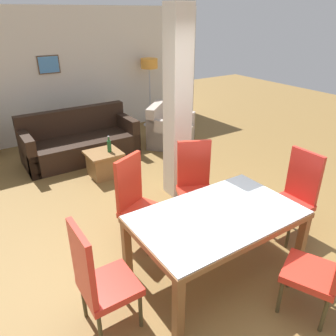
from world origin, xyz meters
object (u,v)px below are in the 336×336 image
dining_chair_head_right (295,193)px  dining_chair_head_left (98,278)px  armchair (169,132)px  dining_table (217,225)px  sofa (80,143)px  dining_chair_near_right (325,265)px  coffee_table (104,163)px  dining_chair_far_left (137,199)px  floor_lamp (149,69)px  bottle (109,146)px  dining_chair_far_right (195,182)px

dining_chair_head_right → dining_chair_head_left: size_ratio=1.00×
armchair → dining_table: bearing=21.1°
dining_table → armchair: bearing=63.8°
sofa → dining_chair_head_right: bearing=110.4°
dining_chair_near_right → coffee_table: 3.81m
dining_chair_far_left → floor_lamp: (2.45, 3.85, 0.79)m
dining_chair_far_left → armchair: (2.10, 2.47, -0.28)m
dining_table → dining_chair_near_right: 1.04m
dining_chair_head_right → floor_lamp: bearing=-9.0°
dining_chair_head_left → armchair: dining_chair_head_left is taller
coffee_table → floor_lamp: size_ratio=0.35×
dining_chair_far_left → armchair: bearing=-154.8°
coffee_table → floor_lamp: bearing=43.3°
dining_chair_head_right → coffee_table: (-1.33, 2.82, -0.35)m
dining_table → bottle: dining_table is taller
sofa → bottle: (0.18, -0.99, 0.23)m
armchair → coffee_table: bearing=-24.0°
dining_table → dining_chair_head_left: dining_chair_head_left is taller
dining_chair_head_right → dining_chair_far_right: size_ratio=1.00×
bottle → floor_lamp: floor_lamp is taller
floor_lamp → sofa: bearing=-154.8°
sofa → floor_lamp: (2.16, 1.02, 1.05)m
dining_chair_far_left → bottle: size_ratio=3.93×
armchair → dining_chair_head_left: bearing=6.1°
dining_chair_far_right → dining_chair_near_right: (-0.00, -1.87, 0.00)m
dining_table → dining_chair_head_left: (-1.30, 0.00, -0.02)m
bottle → floor_lamp: (1.99, 2.01, 0.82)m
dining_chair_head_right → coffee_table: 3.13m
dining_table → dining_chair_far_right: bearing=65.1°
dining_chair_far_left → bottle: dining_chair_far_left is taller
dining_table → armchair: 3.80m
floor_lamp → dining_chair_head_left: bearing=-124.8°
coffee_table → dining_chair_head_left: bearing=-113.8°
dining_chair_far_left → dining_chair_near_right: (0.85, -1.88, 0.00)m
dining_chair_near_right → armchair: (1.25, 4.35, -0.28)m
dining_table → armchair: size_ratio=1.43×
dining_chair_far_right → bottle: (-0.39, 1.86, -0.03)m
dining_chair_near_right → coffee_table: size_ratio=1.93×
dining_chair_far_right → dining_chair_head_left: bearing=52.9°
dining_table → dining_chair_head_left: bearing=180.0°
dining_chair_far_left → sofa: 2.86m
dining_chair_far_left → floor_lamp: bearing=-147.0°
armchair → coffee_table: (-1.73, -0.59, -0.07)m
dining_chair_head_left → bottle: dining_chair_head_left is taller
dining_chair_head_right → floor_lamp: size_ratio=0.69×
dining_chair_far_right → bottle: size_ratio=3.93×
dining_table → dining_chair_near_right: (0.43, -0.95, -0.02)m
sofa → bottle: bearing=100.1°
dining_chair_head_right → armchair: dining_chair_head_right is taller
sofa → coffee_table: 0.96m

